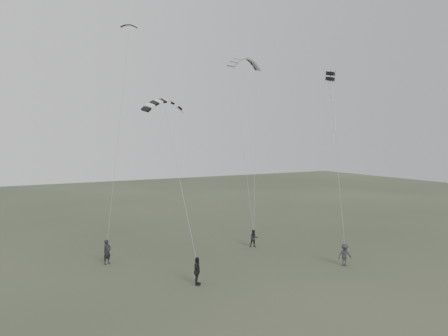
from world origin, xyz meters
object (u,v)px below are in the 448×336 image
kite_dark_small (129,25)px  kite_striped (165,101)px  kite_pale_large (245,58)px  flyer_left (107,252)px  flyer_far (345,255)px  kite_box (330,76)px  flyer_right (254,238)px  flyer_center (197,271)px

kite_dark_small → kite_striped: (0.63, -6.11, -6.58)m
kite_pale_large → kite_striped: size_ratio=1.27×
flyer_left → flyer_far: bearing=-57.3°
flyer_left → kite_box: 22.75m
flyer_far → kite_pale_large: bearing=102.2°
flyer_left → flyer_right: size_ratio=1.22×
flyer_left → kite_pale_large: bearing=-7.7°
kite_dark_small → kite_pale_large: bearing=23.1°
flyer_center → kite_pale_large: (11.61, 12.85, 16.61)m
flyer_right → flyer_far: size_ratio=0.91×
flyer_right → flyer_far: bearing=-48.8°
kite_box → flyer_center: bearing=157.9°
flyer_center → kite_box: bearing=-41.9°
flyer_left → flyer_center: (3.88, -7.53, -0.02)m
kite_striped → kite_box: (14.03, -1.72, 2.47)m
flyer_left → flyer_center: flyer_left is taller
flyer_left → kite_dark_small: size_ratio=1.36×
flyer_left → kite_dark_small: (2.90, 3.09, 17.78)m
flyer_far → kite_pale_large: (0.20, 14.38, 16.69)m
kite_striped → flyer_center: bearing=-91.2°
kite_pale_large → flyer_right: bearing=-127.5°
kite_pale_large → kite_box: kite_pale_large is taller
flyer_far → flyer_left: bearing=162.3°
flyer_left → kite_striped: (3.53, -3.02, 11.20)m
kite_box → flyer_left: bearing=131.3°
flyer_far → kite_dark_small: (-12.39, 12.15, 17.87)m
flyer_far → kite_box: (2.28, 4.32, 13.76)m
kite_dark_small → flyer_left: bearing=-120.1°
flyer_left → kite_box: bearing=-41.8°
kite_pale_large → kite_dark_small: bearing=177.9°
flyer_left → flyer_far: size_ratio=1.11×
kite_pale_large → kite_box: bearing=-90.5°
flyer_right → flyer_center: bearing=-121.2°
flyer_far → kite_box: bearing=75.2°
kite_pale_large → kite_box: (2.07, -10.06, -2.92)m
flyer_right → kite_striped: (-8.93, -1.97, 11.37)m
kite_striped → kite_box: 14.35m
kite_dark_small → kite_box: 17.12m
flyer_left → flyer_right: flyer_left is taller
kite_dark_small → kite_box: size_ratio=1.93×
kite_dark_small → flyer_center: bearing=-71.7°
kite_pale_large → flyer_left: bearing=-173.2°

